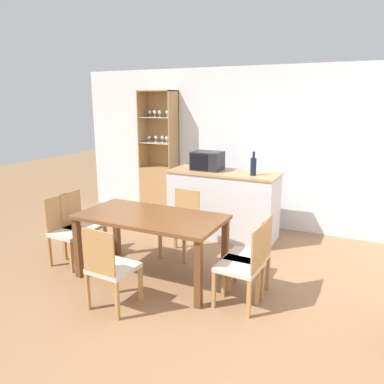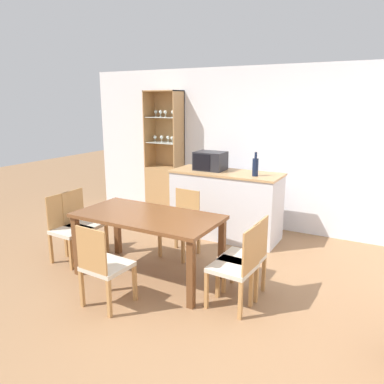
% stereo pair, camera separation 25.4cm
% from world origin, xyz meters
% --- Properties ---
extents(ground_plane, '(18.00, 18.00, 0.00)m').
position_xyz_m(ground_plane, '(0.00, 0.00, 0.00)').
color(ground_plane, '#936B47').
extents(wall_back, '(6.80, 0.06, 2.55)m').
position_xyz_m(wall_back, '(0.00, 2.63, 1.27)').
color(wall_back, silver).
rests_on(wall_back, ground_plane).
extents(kitchen_counter, '(1.64, 0.65, 1.00)m').
position_xyz_m(kitchen_counter, '(-0.40, 1.89, 0.50)').
color(kitchen_counter, silver).
rests_on(kitchen_counter, ground_plane).
extents(display_cabinet, '(0.63, 0.36, 2.19)m').
position_xyz_m(display_cabinet, '(-1.83, 2.43, 0.64)').
color(display_cabinet, tan).
rests_on(display_cabinet, ground_plane).
extents(dining_table, '(1.67, 0.85, 0.76)m').
position_xyz_m(dining_table, '(-0.64, 0.22, 0.67)').
color(dining_table, brown).
rests_on(dining_table, ground_plane).
extents(dining_chair_head_far, '(0.44, 0.44, 0.87)m').
position_xyz_m(dining_chair_head_far, '(-0.63, 0.97, 0.43)').
color(dining_chair_head_far, beige).
rests_on(dining_chair_head_far, ground_plane).
extents(dining_chair_side_right_far, '(0.42, 0.42, 0.87)m').
position_xyz_m(dining_chair_side_right_far, '(0.52, 0.35, 0.43)').
color(dining_chair_side_right_far, beige).
rests_on(dining_chair_side_right_far, ground_plane).
extents(dining_chair_side_right_near, '(0.44, 0.44, 0.87)m').
position_xyz_m(dining_chair_side_right_near, '(0.52, 0.09, 0.43)').
color(dining_chair_side_right_near, beige).
rests_on(dining_chair_side_right_near, ground_plane).
extents(dining_chair_side_left_far, '(0.43, 0.43, 0.87)m').
position_xyz_m(dining_chair_side_left_far, '(-1.79, 0.35, 0.43)').
color(dining_chair_side_left_far, beige).
rests_on(dining_chair_side_left_far, ground_plane).
extents(dining_chair_head_near, '(0.43, 0.43, 0.87)m').
position_xyz_m(dining_chair_head_near, '(-0.64, -0.53, 0.43)').
color(dining_chair_head_near, beige).
rests_on(dining_chair_head_near, ground_plane).
extents(dining_chair_side_left_near, '(0.43, 0.43, 0.87)m').
position_xyz_m(dining_chair_side_left_near, '(-1.79, 0.09, 0.43)').
color(dining_chair_side_left_near, beige).
rests_on(dining_chair_side_left_near, ground_plane).
extents(microwave, '(0.44, 0.35, 0.28)m').
position_xyz_m(microwave, '(-0.67, 1.91, 1.14)').
color(microwave, '#232328').
rests_on(microwave, kitchen_counter).
extents(wine_bottle, '(0.08, 0.08, 0.34)m').
position_xyz_m(wine_bottle, '(0.08, 1.79, 1.14)').
color(wine_bottle, '#141E38').
rests_on(wine_bottle, kitchen_counter).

